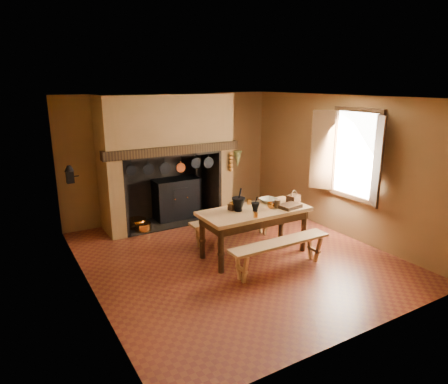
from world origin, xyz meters
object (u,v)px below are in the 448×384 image
object	(u,v)px
bench_front	(280,249)
work_table	(254,217)
coffee_grinder	(232,206)
wicker_basket	(293,198)
iron_range	(177,198)
mixing_bowl	(268,200)

from	to	relation	value
bench_front	work_table	bearing A→B (deg)	90.00
coffee_grinder	wicker_basket	size ratio (longest dim) A/B	0.63
coffee_grinder	bench_front	bearing A→B (deg)	-85.11
iron_range	mixing_bowl	distance (m)	2.50
iron_range	wicker_basket	world-z (taller)	iron_range
work_table	wicker_basket	size ratio (longest dim) A/B	6.96
wicker_basket	iron_range	bearing A→B (deg)	98.46
work_table	bench_front	xyz separation A→B (m)	(0.00, -0.75, -0.33)
bench_front	wicker_basket	bearing A→B (deg)	40.41
mixing_bowl	wicker_basket	distance (m)	0.48
bench_front	mixing_bowl	size ratio (longest dim) A/B	5.75
iron_range	work_table	xyz separation A→B (m)	(0.39, -2.54, 0.24)
iron_range	coffee_grinder	size ratio (longest dim) A/B	8.87
work_table	coffee_grinder	distance (m)	0.45
work_table	coffee_grinder	bearing A→B (deg)	153.40
coffee_grinder	wicker_basket	world-z (taller)	wicker_basket
bench_front	mixing_bowl	xyz separation A→B (m)	(0.47, 0.98, 0.51)
mixing_bowl	iron_range	bearing A→B (deg)	110.43
coffee_grinder	mixing_bowl	xyz separation A→B (m)	(0.83, 0.05, -0.03)
iron_range	mixing_bowl	size ratio (longest dim) A/B	4.97
iron_range	work_table	world-z (taller)	iron_range
bench_front	wicker_basket	size ratio (longest dim) A/B	6.51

